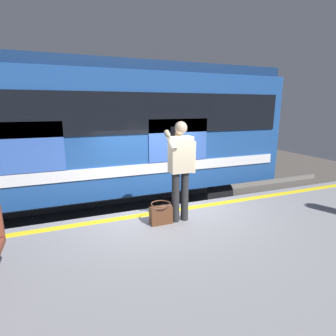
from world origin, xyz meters
name	(u,v)px	position (x,y,z in m)	size (l,w,h in m)	color
ground_plane	(161,246)	(0.00, 0.00, 0.00)	(24.83, 24.83, 0.00)	#4C4742
platform	(224,302)	(0.00, 2.44, 0.47)	(12.51, 4.88, 0.93)	gray
safety_line	(166,211)	(0.00, 0.30, 0.94)	(12.26, 0.16, 0.01)	yellow
track_rail_near	(141,217)	(0.00, -1.56, 0.08)	(16.26, 0.08, 0.16)	slate
track_rail_far	(129,200)	(0.00, -2.99, 0.08)	(16.26, 0.08, 0.16)	slate
train_carriage	(99,127)	(0.89, -2.27, 2.46)	(9.40, 2.99, 3.85)	#1E478C
passenger	(180,163)	(-0.09, 0.78, 2.01)	(0.57, 0.55, 1.82)	#262628
handbag	(161,214)	(0.28, 0.78, 1.11)	(0.40, 0.36, 0.38)	#59331E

